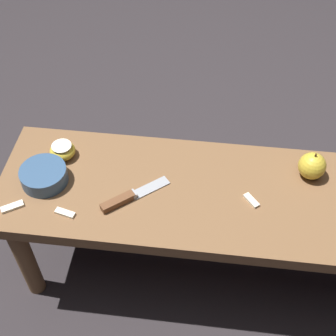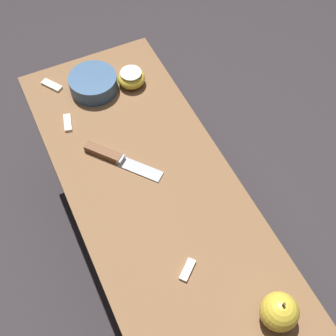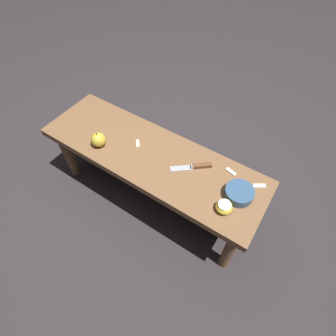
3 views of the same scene
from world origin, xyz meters
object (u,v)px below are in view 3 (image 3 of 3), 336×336
apple_whole (98,140)px  apple_cut (224,207)px  wooden_bench (151,161)px  knife (197,166)px  bowl (239,193)px

apple_whole → apple_cut: bearing=-179.2°
wooden_bench → knife: knife is taller
apple_whole → bowl: apple_whole is taller
apple_whole → bowl: bearing=-171.5°
wooden_bench → knife: bearing=-167.1°
apple_whole → apple_cut: apple_whole is taller
bowl → apple_cut: bearing=75.6°
wooden_bench → apple_whole: apple_whole is taller
apple_cut → bowl: bowl is taller
apple_whole → apple_cut: 0.72m
wooden_bench → bowl: bearing=-178.2°
apple_cut → apple_whole: bearing=0.8°
knife → apple_cut: apple_cut is taller
wooden_bench → apple_whole: (0.26, 0.10, 0.10)m
apple_whole → bowl: size_ratio=0.67×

